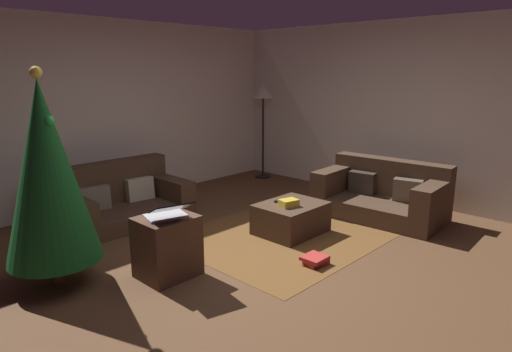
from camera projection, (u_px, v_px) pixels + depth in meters
name	position (u px, v px, depth m)	size (l,w,h in m)	color
ground_plane	(263.00, 265.00, 4.43)	(6.40, 6.40, 0.00)	brown
rear_partition	(100.00, 114.00, 6.23)	(6.40, 0.12, 2.60)	silver
corner_partition	(413.00, 113.00, 6.33)	(0.12, 6.40, 2.60)	silver
couch_left	(120.00, 200.00, 5.69)	(1.59, 0.94, 0.74)	#473323
couch_right	(383.00, 195.00, 5.88)	(1.00, 1.65, 0.73)	#473323
ottoman	(291.00, 218.00, 5.27)	(0.78, 0.62, 0.36)	#473323
gift_box	(289.00, 203.00, 5.12)	(0.21, 0.15, 0.08)	gold
tv_remote	(281.00, 202.00, 5.26)	(0.05, 0.16, 0.02)	black
christmas_tree	(47.00, 172.00, 3.81)	(0.81, 0.81, 1.93)	brown
side_table	(167.00, 246.00, 4.14)	(0.52, 0.44, 0.58)	#4C3323
laptop	(168.00, 213.00, 4.00)	(0.46, 0.51, 0.19)	silver
book_stack	(315.00, 260.00, 4.43)	(0.26, 0.22, 0.09)	#B7332D
corner_lamp	(263.00, 98.00, 7.74)	(0.36, 0.36, 1.66)	black
area_rug	(291.00, 232.00, 5.32)	(2.60, 2.00, 0.01)	brown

